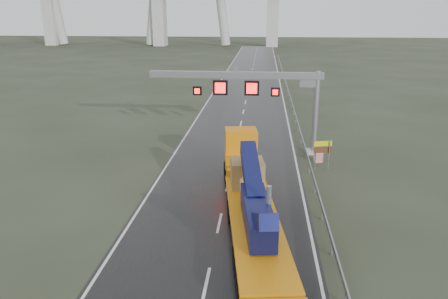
# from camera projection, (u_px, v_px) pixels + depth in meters

# --- Properties ---
(ground) EXTENTS (400.00, 400.00, 0.00)m
(ground) POSITION_uv_depth(u_px,v_px,m) (211.00, 260.00, 21.99)
(ground) COLOR #2A3021
(ground) RESTS_ON ground
(road) EXTENTS (11.00, 200.00, 0.02)m
(road) POSITION_uv_depth(u_px,v_px,m) (245.00, 102.00, 59.95)
(road) COLOR black
(road) RESTS_ON ground
(guardrail) EXTENTS (0.20, 140.00, 1.40)m
(guardrail) POSITION_uv_depth(u_px,v_px,m) (295.00, 115.00, 49.73)
(guardrail) COLOR gray
(guardrail) RESTS_ON ground
(sign_gantry) EXTENTS (14.90, 1.20, 7.42)m
(sign_gantry) POSITION_uv_depth(u_px,v_px,m) (260.00, 89.00, 37.18)
(sign_gantry) COLOR #B3B4AF
(sign_gantry) RESTS_ON ground
(heavy_haul_truck) EXTENTS (4.87, 18.18, 4.23)m
(heavy_haul_truck) POSITION_uv_depth(u_px,v_px,m) (249.00, 185.00, 27.17)
(heavy_haul_truck) COLOR orange
(heavy_haul_truck) RESTS_ON ground
(exit_sign_pair) EXTENTS (1.41, 0.36, 2.44)m
(exit_sign_pair) POSITION_uv_depth(u_px,v_px,m) (323.00, 150.00, 33.87)
(exit_sign_pair) COLOR gray
(exit_sign_pair) RESTS_ON ground
(striped_barrier) EXTENTS (0.76, 0.56, 1.14)m
(striped_barrier) POSITION_uv_depth(u_px,v_px,m) (318.00, 156.00, 36.05)
(striped_barrier) COLOR red
(striped_barrier) RESTS_ON ground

